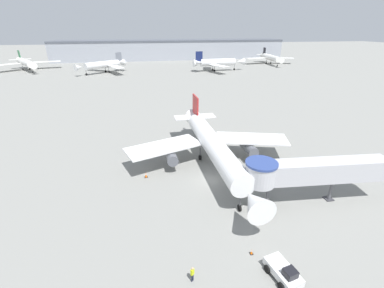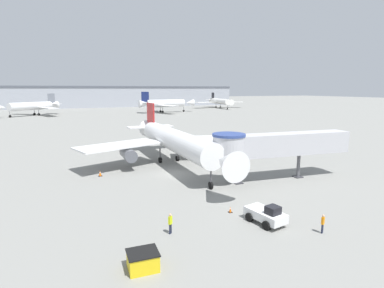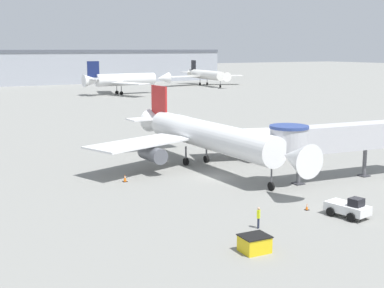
% 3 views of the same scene
% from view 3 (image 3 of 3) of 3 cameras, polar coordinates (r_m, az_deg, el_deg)
% --- Properties ---
extents(ground_plane, '(800.00, 800.00, 0.00)m').
position_cam_3_polar(ground_plane, '(60.56, 2.43, -3.52)').
color(ground_plane, gray).
extents(main_airplane, '(29.68, 33.42, 9.20)m').
position_cam_3_polar(main_airplane, '(64.64, 1.49, 0.89)').
color(main_airplane, white).
rests_on(main_airplane, ground_plane).
extents(jet_bridge, '(19.29, 5.09, 6.42)m').
position_cam_3_polar(jet_bridge, '(60.41, 15.18, 0.67)').
color(jet_bridge, '#B7B7BC').
rests_on(jet_bridge, ground_plane).
extents(pushback_tug_white, '(2.65, 3.97, 1.84)m').
position_cam_3_polar(pushback_tug_white, '(48.13, 16.34, -6.56)').
color(pushback_tug_white, silver).
rests_on(pushback_tug_white, ground_plane).
extents(service_container_yellow, '(2.13, 1.85, 1.23)m').
position_cam_3_polar(service_container_yellow, '(38.96, 6.69, -10.50)').
color(service_container_yellow, yellow).
rests_on(service_container_yellow, ground_plane).
extents(traffic_cone_port_wing, '(0.50, 0.50, 0.82)m').
position_cam_3_polar(traffic_cone_port_wing, '(58.72, -7.16, -3.64)').
color(traffic_cone_port_wing, black).
rests_on(traffic_cone_port_wing, ground_plane).
extents(traffic_cone_near_nose, '(0.36, 0.36, 0.60)m').
position_cam_3_polar(traffic_cone_near_nose, '(49.38, 12.15, -6.59)').
color(traffic_cone_near_nose, black).
rests_on(traffic_cone_near_nose, ground_plane).
extents(ground_crew_wing_walker, '(0.39, 0.36, 1.76)m').
position_cam_3_polar(ground_crew_wing_walker, '(43.69, 7.11, -7.65)').
color(ground_crew_wing_walker, '#1E2338').
rests_on(ground_crew_wing_walker, ground_plane).
extents(background_jet_navy_tail, '(29.64, 29.25, 10.51)m').
position_cam_3_polar(background_jet_navy_tail, '(171.05, -7.24, 6.83)').
color(background_jet_navy_tail, white).
rests_on(background_jet_navy_tail, ground_plane).
extents(background_jet_black_tail, '(33.04, 34.13, 9.54)m').
position_cam_3_polar(background_jet_black_tail, '(209.57, 1.51, 7.40)').
color(background_jet_black_tail, white).
rests_on(background_jet_black_tail, ground_plane).
extents(terminal_building, '(169.66, 26.72, 13.77)m').
position_cam_3_polar(terminal_building, '(230.24, -17.47, 7.85)').
color(terminal_building, '#999EA8').
rests_on(terminal_building, ground_plane).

